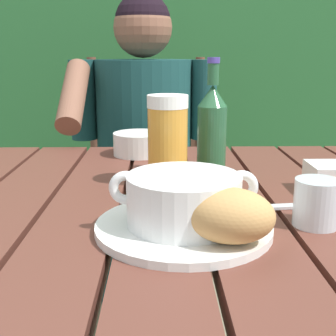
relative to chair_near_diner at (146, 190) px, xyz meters
The scene contains 12 objects.
dining_table 0.90m from the chair_near_diner, 86.70° to the right, with size 1.17×0.89×0.74m.
hedge_backdrop 1.07m from the chair_near_diner, 88.27° to the left, with size 3.11×0.87×2.41m.
chair_near_diner is the anchor object (origin of this frame).
person_eating 0.30m from the chair_near_diner, 90.85° to the right, with size 0.48×0.47×1.18m.
serving_plate 1.09m from the chair_near_diner, 85.29° to the right, with size 0.26×0.26×0.01m.
soup_bowl 1.10m from the chair_near_diner, 85.29° to the right, with size 0.22×0.17×0.08m.
bread_roll 1.17m from the chair_near_diner, 82.68° to the right, with size 0.14×0.11×0.07m.
beer_glass 0.88m from the chair_near_diner, 85.21° to the right, with size 0.08×0.08×0.18m.
beer_bottle 0.83m from the chair_near_diner, 77.44° to the right, with size 0.06×0.06×0.25m.
water_glass_small 1.11m from the chair_near_diner, 74.36° to the right, with size 0.07×0.07×0.07m.
table_knife 1.02m from the chair_near_diner, 77.88° to the right, with size 0.17×0.04×0.01m.
diner_bowl 0.61m from the chair_near_diner, 90.00° to the right, with size 0.13×0.13×0.06m.
Camera 1 is at (0.00, -0.78, 1.00)m, focal length 47.55 mm.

